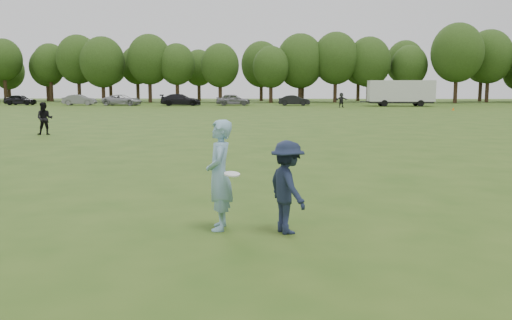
% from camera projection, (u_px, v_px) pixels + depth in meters
% --- Properties ---
extents(ground, '(200.00, 200.00, 0.00)m').
position_uv_depth(ground, '(270.00, 224.00, 9.78)').
color(ground, '#2C4C15').
rests_on(ground, ground).
extents(thrower, '(0.50, 0.73, 1.91)m').
position_uv_depth(thrower, '(219.00, 175.00, 9.34)').
color(thrower, '#7FAAC5').
rests_on(thrower, ground).
extents(defender, '(0.98, 1.18, 1.58)m').
position_uv_depth(defender, '(288.00, 187.00, 9.14)').
color(defender, '#192238').
rests_on(defender, ground).
extents(player_far_a, '(0.94, 0.81, 1.67)m').
position_uv_depth(player_far_a, '(45.00, 119.00, 27.64)').
color(player_far_a, black).
rests_on(player_far_a, ground).
extents(player_far_d, '(1.69, 0.93, 1.74)m').
position_uv_depth(player_far_d, '(341.00, 100.00, 63.41)').
color(player_far_d, '#252525').
rests_on(player_far_d, ground).
extents(car_a, '(4.22, 1.99, 1.40)m').
position_uv_depth(car_a, '(20.00, 100.00, 71.49)').
color(car_a, black).
rests_on(car_a, ground).
extents(car_b, '(4.33, 1.79, 1.39)m').
position_uv_depth(car_b, '(80.00, 100.00, 70.86)').
color(car_b, slate).
rests_on(car_b, ground).
extents(car_c, '(5.18, 2.73, 1.39)m').
position_uv_depth(car_c, '(122.00, 100.00, 69.99)').
color(car_c, '#9E9EA2').
rests_on(car_c, ground).
extents(car_d, '(5.35, 2.60, 1.50)m').
position_uv_depth(car_d, '(181.00, 100.00, 69.23)').
color(car_d, black).
rests_on(car_d, ground).
extents(car_e, '(4.43, 1.84, 1.50)m').
position_uv_depth(car_e, '(233.00, 100.00, 69.83)').
color(car_e, slate).
rests_on(car_e, ground).
extents(car_f, '(4.13, 1.71, 1.33)m').
position_uv_depth(car_f, '(294.00, 100.00, 69.50)').
color(car_f, black).
rests_on(car_f, ground).
extents(field_cone, '(0.28, 0.28, 0.30)m').
position_uv_depth(field_cone, '(453.00, 109.00, 55.98)').
color(field_cone, '#DE5E0B').
rests_on(field_cone, ground).
extents(disc_in_play, '(0.29, 0.29, 0.08)m').
position_uv_depth(disc_in_play, '(232.00, 174.00, 9.03)').
color(disc_in_play, white).
rests_on(disc_in_play, ground).
extents(cargo_trailer, '(9.00, 2.75, 3.20)m').
position_uv_depth(cargo_trailer, '(401.00, 92.00, 67.41)').
color(cargo_trailer, silver).
rests_on(cargo_trailer, ground).
extents(treeline, '(130.35, 18.39, 11.74)m').
position_uv_depth(treeline, '(300.00, 62.00, 84.89)').
color(treeline, '#332114').
rests_on(treeline, ground).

